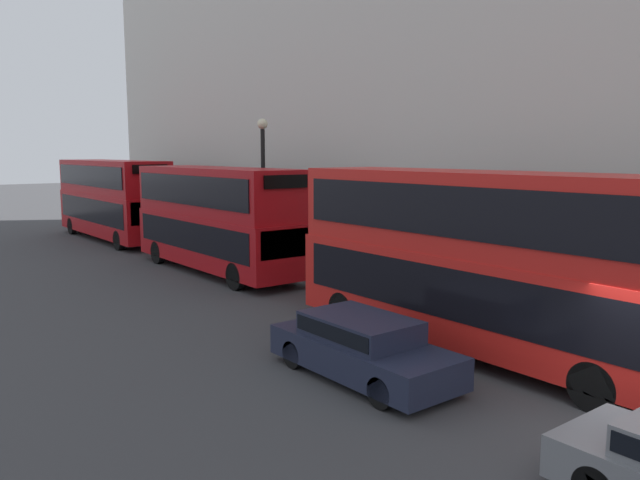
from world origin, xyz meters
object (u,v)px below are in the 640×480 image
bus_leading (478,254)px  bus_third_in_queue (112,196)px  car_hatchback (362,345)px  bus_second_in_queue (217,215)px  pedestrian (152,224)px

bus_leading → bus_third_in_queue: 25.25m
bus_leading → car_hatchback: bus_leading is taller
bus_second_in_queue → pedestrian: bearing=79.4°
bus_second_in_queue → car_hatchback: bus_second_in_queue is taller
bus_second_in_queue → car_hatchback: (-3.40, -12.74, -1.64)m
bus_second_in_queue → pedestrian: size_ratio=6.30×
bus_third_in_queue → car_hatchback: (-3.40, -24.87, -1.73)m
bus_leading → bus_second_in_queue: bearing=90.0°
bus_third_in_queue → bus_second_in_queue: bearing=-90.0°
car_hatchback → bus_leading: bearing=-6.3°
bus_third_in_queue → car_hatchback: bus_third_in_queue is taller
bus_second_in_queue → car_hatchback: bearing=-104.9°
bus_third_in_queue → pedestrian: (2.25, -0.13, -1.73)m
bus_second_in_queue → pedestrian: 12.32m
bus_leading → bus_second_in_queue: bus_leading is taller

